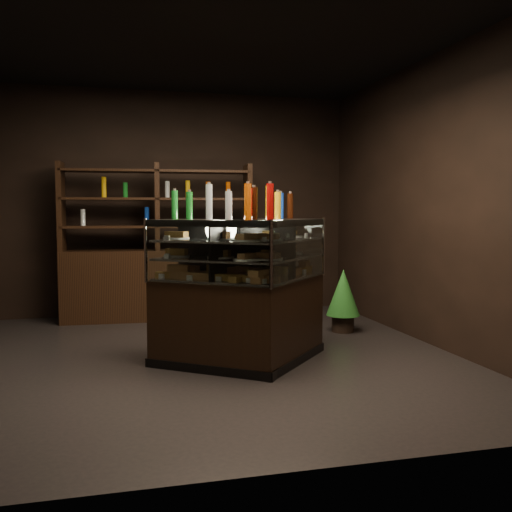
# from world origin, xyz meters

# --- Properties ---
(ground) EXTENTS (5.00, 5.00, 0.00)m
(ground) POSITION_xyz_m (0.00, 0.00, 0.00)
(ground) COLOR black
(ground) RESTS_ON ground
(room_shell) EXTENTS (5.02, 5.02, 3.01)m
(room_shell) POSITION_xyz_m (0.00, 0.00, 1.94)
(room_shell) COLOR black
(room_shell) RESTS_ON ground
(display_case) EXTENTS (1.78, 1.32, 1.33)m
(display_case) POSITION_xyz_m (0.45, -0.31, 0.45)
(display_case) COLOR black
(display_case) RESTS_ON ground
(food_display) EXTENTS (1.43, 0.95, 0.42)m
(food_display) POSITION_xyz_m (0.45, -0.31, 0.97)
(food_display) COLOR #B58941
(food_display) RESTS_ON display_case
(bottles_top) EXTENTS (1.26, 0.81, 0.30)m
(bottles_top) POSITION_xyz_m (0.45, -0.30, 1.46)
(bottles_top) COLOR #0F38B2
(bottles_top) RESTS_ON display_case
(potted_conifer) EXTENTS (0.39, 0.39, 0.83)m
(potted_conifer) POSITION_xyz_m (1.86, 0.77, 0.47)
(potted_conifer) COLOR black
(potted_conifer) RESTS_ON ground
(back_shelving) EXTENTS (2.43, 0.57, 2.00)m
(back_shelving) POSITION_xyz_m (-0.16, 2.05, 0.61)
(back_shelving) COLOR black
(back_shelving) RESTS_ON ground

